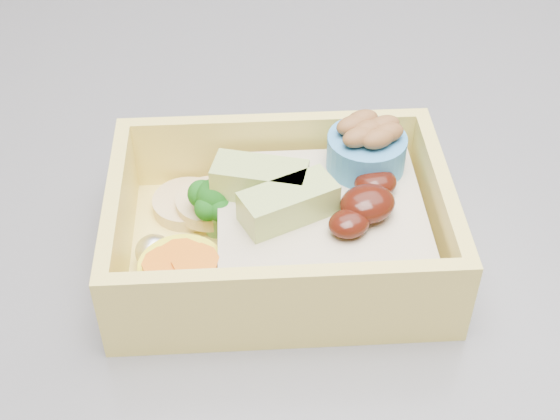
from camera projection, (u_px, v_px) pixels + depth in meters
name	position (u px, v px, depth m)	size (l,w,h in m)	color
bento_box	(290.00, 223.00, 0.45)	(0.23, 0.20, 0.07)	#F0D763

